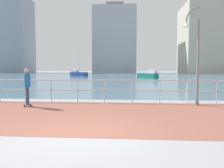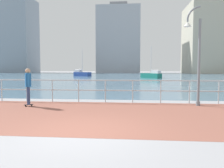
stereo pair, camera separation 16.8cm
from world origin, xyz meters
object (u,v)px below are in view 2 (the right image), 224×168
at_px(lamppost, 195,51).
at_px(sailboat_white, 151,75).
at_px(skateboarder, 28,84).
at_px(sailboat_yellow, 82,74).

height_order(lamppost, sailboat_white, sailboat_white).
relative_size(lamppost, skateboarder, 2.64).
height_order(lamppost, skateboarder, lamppost).
xyz_separation_m(skateboarder, sailboat_yellow, (-7.00, 41.23, -0.45)).
bearing_deg(sailboat_yellow, skateboarder, -80.37).
relative_size(skateboarder, sailboat_yellow, 0.28).
distance_m(lamppost, skateboarder, 7.86).
distance_m(lamppost, sailboat_white, 30.89).
height_order(lamppost, sailboat_yellow, sailboat_yellow).
xyz_separation_m(skateboarder, sailboat_white, (8.31, 31.79, -0.49)).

